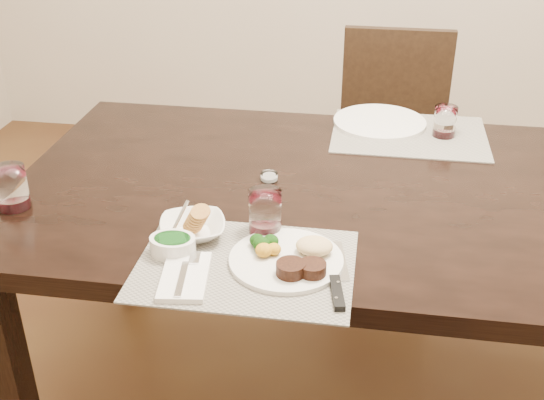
% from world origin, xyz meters
% --- Properties ---
extents(dining_table, '(2.00, 1.00, 0.75)m').
position_xyz_m(dining_table, '(0.00, 0.00, 0.67)').
color(dining_table, black).
rests_on(dining_table, ground).
extents(chair_far, '(0.42, 0.42, 0.90)m').
position_xyz_m(chair_far, '(0.00, 0.93, 0.50)').
color(chair_far, black).
rests_on(chair_far, ground).
extents(placemat_near, '(0.46, 0.34, 0.00)m').
position_xyz_m(placemat_near, '(-0.32, -0.39, 0.75)').
color(placemat_near, gray).
rests_on(placemat_near, dining_table).
extents(placemat_far, '(0.46, 0.34, 0.00)m').
position_xyz_m(placemat_far, '(0.03, 0.37, 0.75)').
color(placemat_far, gray).
rests_on(placemat_far, dining_table).
extents(dinner_plate, '(0.24, 0.24, 0.04)m').
position_xyz_m(dinner_plate, '(-0.23, -0.37, 0.77)').
color(dinner_plate, silver).
rests_on(dinner_plate, placemat_near).
extents(napkin_fork, '(0.12, 0.18, 0.02)m').
position_xyz_m(napkin_fork, '(-0.43, -0.47, 0.76)').
color(napkin_fork, white).
rests_on(napkin_fork, placemat_near).
extents(steak_knife, '(0.05, 0.25, 0.01)m').
position_xyz_m(steak_knife, '(-0.12, -0.44, 0.76)').
color(steak_knife, silver).
rests_on(steak_knife, placemat_near).
extents(cracker_bowl, '(0.18, 0.18, 0.07)m').
position_xyz_m(cracker_bowl, '(-0.46, -0.30, 0.77)').
color(cracker_bowl, silver).
rests_on(cracker_bowl, placemat_near).
extents(sauce_ramekin, '(0.10, 0.15, 0.08)m').
position_xyz_m(sauce_ramekin, '(-0.49, -0.38, 0.78)').
color(sauce_ramekin, silver).
rests_on(sauce_ramekin, placemat_near).
extents(wine_glass_near, '(0.07, 0.07, 0.10)m').
position_xyz_m(wine_glass_near, '(-0.30, -0.25, 0.80)').
color(wine_glass_near, silver).
rests_on(wine_glass_near, placemat_near).
extents(far_plate, '(0.29, 0.29, 0.01)m').
position_xyz_m(far_plate, '(-0.06, 0.44, 0.76)').
color(far_plate, silver).
rests_on(far_plate, placemat_far).
extents(wine_glass_far, '(0.07, 0.07, 0.09)m').
position_xyz_m(wine_glass_far, '(0.13, 0.38, 0.79)').
color(wine_glass_far, silver).
rests_on(wine_glass_far, placemat_far).
extents(wine_glass_side, '(0.08, 0.08, 0.11)m').
position_xyz_m(wine_glass_side, '(-0.93, -0.23, 0.80)').
color(wine_glass_side, silver).
rests_on(wine_glass_side, dining_table).
extents(salt_cellar, '(0.05, 0.05, 0.02)m').
position_xyz_m(salt_cellar, '(-0.34, 0.01, 0.76)').
color(salt_cellar, silver).
rests_on(salt_cellar, dining_table).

